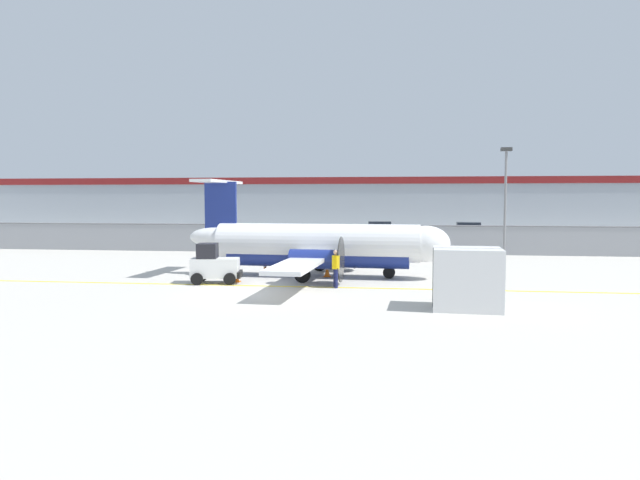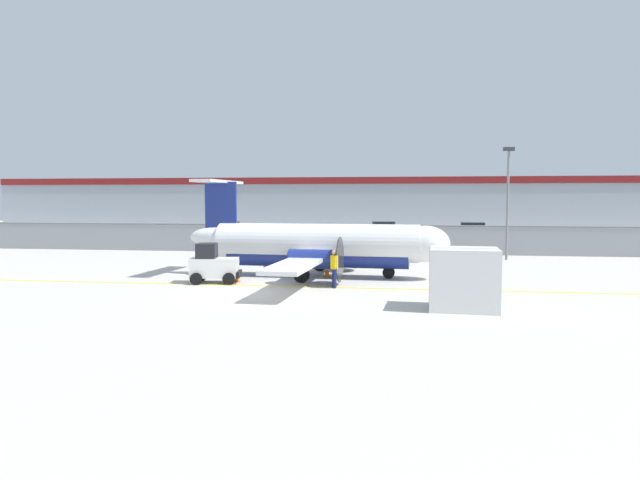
% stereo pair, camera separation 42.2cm
% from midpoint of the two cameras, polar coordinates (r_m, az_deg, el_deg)
% --- Properties ---
extents(ground_plane, '(140.00, 140.00, 0.01)m').
position_cam_midpoint_polar(ground_plane, '(26.04, -5.00, -4.62)').
color(ground_plane, '#BCB7AD').
extents(perimeter_fence, '(98.00, 0.10, 2.10)m').
position_cam_midpoint_polar(perimeter_fence, '(41.60, -0.28, 0.23)').
color(perimeter_fence, gray).
rests_on(perimeter_fence, ground).
extents(parking_lot_strip, '(98.00, 17.00, 0.12)m').
position_cam_midpoint_polar(parking_lot_strip, '(53.06, 1.38, -0.06)').
color(parking_lot_strip, '#38383A').
rests_on(parking_lot_strip, ground).
extents(background_building, '(91.00, 8.10, 6.50)m').
position_cam_midpoint_polar(background_building, '(71.33, 2.95, 3.59)').
color(background_building, '#A8B2BC').
rests_on(background_building, ground).
extents(commuter_airplane, '(13.54, 16.06, 4.92)m').
position_cam_midpoint_polar(commuter_airplane, '(28.90, -0.22, -0.54)').
color(commuter_airplane, white).
rests_on(commuter_airplane, ground).
extents(baggage_tug, '(2.47, 1.68, 1.88)m').
position_cam_midpoint_polar(baggage_tug, '(27.26, -10.99, -2.48)').
color(baggage_tug, silver).
rests_on(baggage_tug, ground).
extents(ground_crew_worker, '(0.43, 0.54, 1.70)m').
position_cam_midpoint_polar(ground_crew_worker, '(25.38, 1.10, -2.67)').
color(ground_crew_worker, '#191E4C').
rests_on(ground_crew_worker, ground).
extents(cargo_container, '(2.52, 2.14, 2.20)m').
position_cam_midpoint_polar(cargo_container, '(21.16, 13.94, -3.77)').
color(cargo_container, silver).
rests_on(cargo_container, ground).
extents(traffic_cone_near_left, '(0.36, 0.36, 0.64)m').
position_cam_midpoint_polar(traffic_cone_near_left, '(27.53, -8.81, -3.53)').
color(traffic_cone_near_left, orange).
rests_on(traffic_cone_near_left, ground).
extents(traffic_cone_near_right, '(0.36, 0.36, 0.64)m').
position_cam_midpoint_polar(traffic_cone_near_right, '(30.14, -5.92, -2.83)').
color(traffic_cone_near_right, orange).
rests_on(traffic_cone_near_right, ground).
extents(traffic_cone_far_left, '(0.36, 0.36, 0.64)m').
position_cam_midpoint_polar(traffic_cone_far_left, '(29.00, 0.31, -3.09)').
color(traffic_cone_far_left, orange).
rests_on(traffic_cone_far_left, ground).
extents(parked_car_0, '(4.23, 2.06, 1.58)m').
position_cam_midpoint_polar(parked_car_0, '(57.46, -10.02, 1.03)').
color(parked_car_0, navy).
rests_on(parked_car_0, parking_lot_strip).
extents(parked_car_1, '(4.30, 2.22, 1.58)m').
position_cam_midpoint_polar(parked_car_1, '(48.99, -5.62, 0.54)').
color(parked_car_1, '#19662D').
rests_on(parked_car_1, parking_lot_strip).
extents(parked_car_2, '(4.34, 2.31, 1.58)m').
position_cam_midpoint_polar(parked_car_2, '(57.05, 5.64, 1.06)').
color(parked_car_2, '#19662D').
rests_on(parked_car_2, parking_lot_strip).
extents(parked_car_3, '(4.28, 2.16, 1.58)m').
position_cam_midpoint_polar(parked_car_3, '(56.61, 14.29, 0.92)').
color(parked_car_3, red).
rests_on(parked_car_3, parking_lot_strip).
extents(apron_light_pole, '(0.70, 0.30, 7.27)m').
position_cam_midpoint_polar(apron_light_pole, '(38.89, 17.76, 4.45)').
color(apron_light_pole, slate).
rests_on(apron_light_pole, ground).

